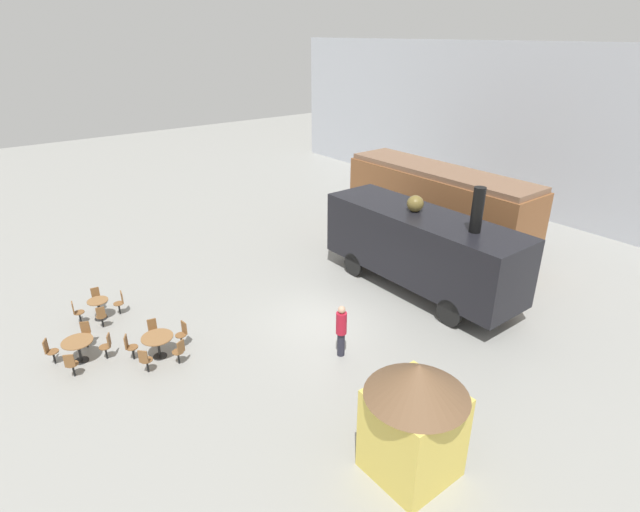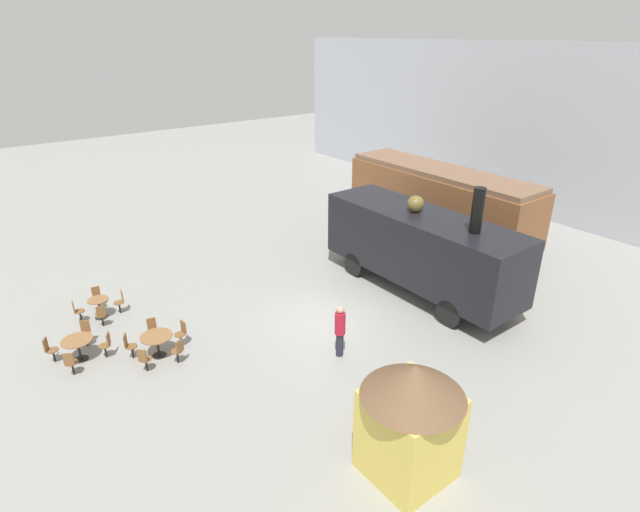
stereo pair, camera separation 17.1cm
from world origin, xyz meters
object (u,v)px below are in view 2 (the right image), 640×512
at_px(cafe_chair_0, 182,332).
at_px(ticket_kiosk, 411,415).
at_px(steam_locomotive, 421,245).
at_px(passenger_coach_wooden, 439,198).
at_px(cafe_table_near, 157,339).
at_px(cafe_table_far, 99,304).
at_px(cafe_table_mid, 78,344).
at_px(visitor_person, 340,329).

relative_size(cafe_chair_0, ticket_kiosk, 0.29).
distance_m(steam_locomotive, ticket_kiosk, 9.19).
bearing_deg(passenger_coach_wooden, cafe_table_near, -85.59).
bearing_deg(cafe_table_far, cafe_table_mid, -28.90).
height_order(cafe_table_mid, cafe_table_far, cafe_table_far).
distance_m(steam_locomotive, cafe_table_near, 10.14).
bearing_deg(cafe_chair_0, steam_locomotive, 160.12).
height_order(passenger_coach_wooden, ticket_kiosk, passenger_coach_wooden).
relative_size(passenger_coach_wooden, cafe_table_mid, 10.55).
height_order(cafe_table_far, cafe_chair_0, cafe_chair_0).
relative_size(passenger_coach_wooden, cafe_chair_0, 11.35).
bearing_deg(cafe_table_mid, cafe_chair_0, 67.65).
height_order(cafe_table_far, ticket_kiosk, ticket_kiosk).
bearing_deg(cafe_table_near, passenger_coach_wooden, 94.41).
height_order(cafe_table_far, visitor_person, visitor_person).
bearing_deg(ticket_kiosk, cafe_chair_0, -165.59).
xyz_separation_m(cafe_table_near, cafe_table_mid, (-1.30, -2.04, -0.02)).
height_order(cafe_table_mid, visitor_person, visitor_person).
bearing_deg(cafe_table_mid, cafe_table_near, 57.49).
height_order(passenger_coach_wooden, visitor_person, passenger_coach_wooden).
height_order(cafe_table_near, cafe_table_mid, cafe_table_near).
xyz_separation_m(passenger_coach_wooden, cafe_table_mid, (-0.18, -16.54, -1.59)).
bearing_deg(visitor_person, cafe_table_mid, -125.65).
relative_size(steam_locomotive, cafe_table_mid, 8.95).
xyz_separation_m(steam_locomotive, cafe_chair_0, (-2.04, -9.01, -1.42)).
bearing_deg(cafe_chair_0, ticket_kiosk, 97.28).
height_order(cafe_table_near, cafe_chair_0, cafe_chair_0).
height_order(steam_locomotive, cafe_table_mid, steam_locomotive).
relative_size(visitor_person, ticket_kiosk, 0.59).
xyz_separation_m(cafe_table_mid, ticket_kiosk, (9.25, 4.97, 1.07)).
bearing_deg(visitor_person, cafe_table_near, -126.96).
bearing_deg(steam_locomotive, cafe_table_mid, -105.18).
bearing_deg(cafe_table_far, passenger_coach_wooden, 80.98).
height_order(steam_locomotive, cafe_chair_0, steam_locomotive).
height_order(passenger_coach_wooden, cafe_table_near, passenger_coach_wooden).
xyz_separation_m(cafe_chair_0, visitor_person, (3.57, 3.74, 0.47)).
bearing_deg(visitor_person, ticket_kiosk, -20.40).
distance_m(cafe_table_near, cafe_table_mid, 2.41).
distance_m(cafe_table_mid, cafe_table_far, 2.57).
relative_size(passenger_coach_wooden, steam_locomotive, 1.18).
bearing_deg(steam_locomotive, cafe_table_far, -117.20).
bearing_deg(visitor_person, passenger_coach_wooden, 114.84).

